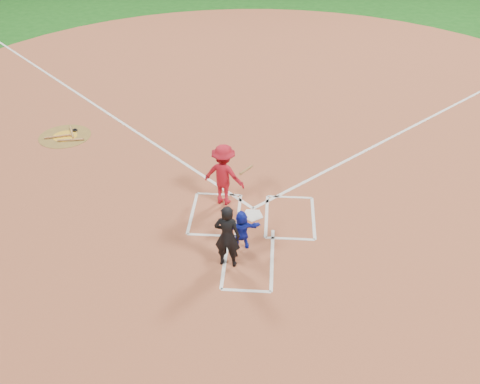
# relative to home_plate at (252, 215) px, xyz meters

# --- Properties ---
(ground) EXTENTS (120.00, 120.00, 0.00)m
(ground) POSITION_rel_home_plate_xyz_m (0.00, 0.00, -0.02)
(ground) COLOR #134E13
(ground) RESTS_ON ground
(home_plate_dirt) EXTENTS (28.00, 28.00, 0.01)m
(home_plate_dirt) POSITION_rel_home_plate_xyz_m (0.00, 6.00, -0.01)
(home_plate_dirt) COLOR #9A4E32
(home_plate_dirt) RESTS_ON ground
(home_plate) EXTENTS (0.60, 0.60, 0.02)m
(home_plate) POSITION_rel_home_plate_xyz_m (0.00, 0.00, 0.00)
(home_plate) COLOR white
(home_plate) RESTS_ON home_plate_dirt
(on_deck_circle) EXTENTS (1.70, 1.70, 0.01)m
(on_deck_circle) POSITION_rel_home_plate_xyz_m (-6.43, 3.97, -0.00)
(on_deck_circle) COLOR brown
(on_deck_circle) RESTS_ON home_plate_dirt
(on_deck_logo) EXTENTS (0.80, 0.80, 0.00)m
(on_deck_logo) POSITION_rel_home_plate_xyz_m (-6.43, 3.97, 0.00)
(on_deck_logo) COLOR gold
(on_deck_logo) RESTS_ON on_deck_circle
(on_deck_bat_a) EXTENTS (0.41, 0.79, 0.06)m
(on_deck_bat_a) POSITION_rel_home_plate_xyz_m (-6.28, 4.22, 0.03)
(on_deck_bat_a) COLOR #A1723B
(on_deck_bat_a) RESTS_ON on_deck_circle
(on_deck_bat_b) EXTENTS (0.81, 0.35, 0.06)m
(on_deck_bat_b) POSITION_rel_home_plate_xyz_m (-6.63, 3.87, 0.03)
(on_deck_bat_b) COLOR #9E633A
(on_deck_bat_b) RESTS_ON on_deck_circle
(on_deck_bat_c) EXTENTS (0.84, 0.22, 0.06)m
(on_deck_bat_c) POSITION_rel_home_plate_xyz_m (-6.13, 3.67, 0.03)
(on_deck_bat_c) COLOR #A86E3D
(on_deck_bat_c) RESTS_ON on_deck_circle
(bat_weight_donut) EXTENTS (0.19, 0.19, 0.05)m
(bat_weight_donut) POSITION_rel_home_plate_xyz_m (-6.23, 4.37, 0.03)
(bat_weight_donut) COLOR black
(bat_weight_donut) RESTS_ON on_deck_circle
(catcher) EXTENTS (1.01, 0.53, 1.04)m
(catcher) POSITION_rel_home_plate_xyz_m (-0.20, -1.31, 0.51)
(catcher) COLOR #1625B6
(catcher) RESTS_ON home_plate_dirt
(umpire) EXTENTS (0.64, 0.46, 1.63)m
(umpire) POSITION_rel_home_plate_xyz_m (-0.48, -1.94, 0.80)
(umpire) COLOR black
(umpire) RESTS_ON home_plate_dirt
(chalk_markings) EXTENTS (28.35, 17.32, 0.01)m
(chalk_markings) POSITION_rel_home_plate_xyz_m (0.00, 5.29, -0.01)
(chalk_markings) COLOR white
(chalk_markings) RESTS_ON home_plate_dirt
(batter_at_plate) EXTENTS (1.39, 1.03, 1.73)m
(batter_at_plate) POSITION_rel_home_plate_xyz_m (-0.80, 0.56, 0.86)
(batter_at_plate) COLOR #B01322
(batter_at_plate) RESTS_ON home_plate_dirt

